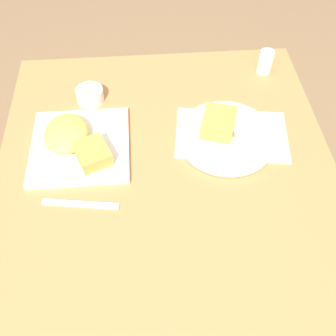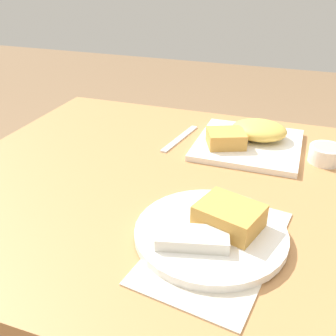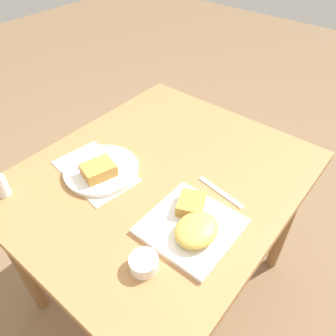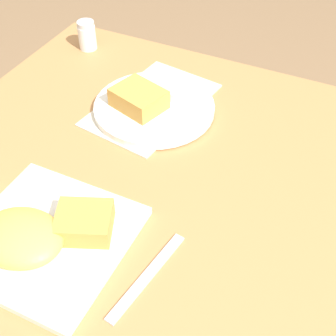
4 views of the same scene
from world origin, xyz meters
TOP-DOWN VIEW (x-y plane):
  - ground_plane at (0.00, 0.00)m, footprint 8.00×8.00m
  - dining_table at (0.00, 0.00)m, footprint 0.97×0.83m
  - menu_card at (-0.13, 0.18)m, footprint 0.22×0.31m
  - plate_square_near at (-0.12, -0.22)m, footprint 0.25×0.25m
  - plate_oval_far at (-0.12, 0.16)m, footprint 0.25×0.25m
  - sauce_ramekin at (-0.29, -0.19)m, footprint 0.08×0.08m
  - salt_shaker at (-0.38, 0.32)m, footprint 0.04×0.04m
  - butter_knife at (0.06, -0.20)m, footprint 0.04×0.18m

SIDE VIEW (x-z plane):
  - ground_plane at x=0.00m, z-range 0.00..0.00m
  - dining_table at x=0.00m, z-range 0.27..0.98m
  - menu_card at x=-0.13m, z-range 0.71..0.72m
  - butter_knife at x=0.06m, z-range 0.71..0.72m
  - plate_oval_far at x=-0.12m, z-range 0.70..0.76m
  - sauce_ramekin at x=-0.29m, z-range 0.71..0.75m
  - plate_square_near at x=-0.12m, z-range 0.71..0.76m
  - salt_shaker at x=-0.38m, z-range 0.71..0.78m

